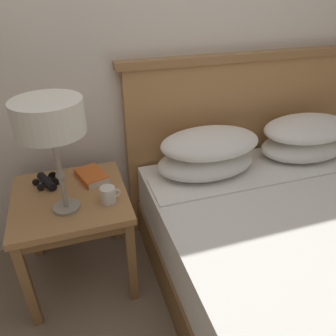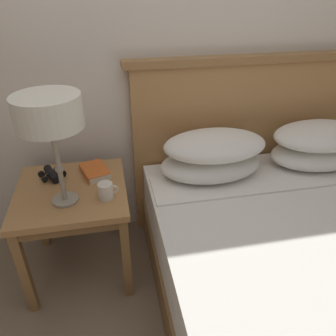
{
  "view_description": "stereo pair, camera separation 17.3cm",
  "coord_description": "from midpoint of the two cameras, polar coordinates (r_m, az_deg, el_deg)",
  "views": [
    {
      "loc": [
        -0.44,
        -0.92,
        1.56
      ],
      "look_at": [
        0.02,
        0.5,
        0.68
      ],
      "focal_mm": 35.0,
      "sensor_mm": 36.0,
      "label": 1
    },
    {
      "loc": [
        -0.27,
        -0.97,
        1.56
      ],
      "look_at": [
        0.02,
        0.5,
        0.68
      ],
      "focal_mm": 35.0,
      "sensor_mm": 36.0,
      "label": 2
    }
  ],
  "objects": [
    {
      "name": "ground_plane",
      "position": [
        1.86,
        5.75,
        -26.69
      ],
      "size": [
        20.0,
        20.0,
        0.0
      ],
      "primitive_type": "plane",
      "color": "#7A6651",
      "rests_on": "ground"
    },
    {
      "name": "wall_back",
      "position": [
        1.94,
        -0.51,
        22.88
      ],
      "size": [
        8.0,
        0.06,
        2.6
      ],
      "color": "silver",
      "rests_on": "ground_plane"
    },
    {
      "name": "nightstand",
      "position": [
        1.84,
        -13.7,
        -5.67
      ],
      "size": [
        0.58,
        0.58,
        0.58
      ],
      "color": "#AD7A47",
      "rests_on": "ground_plane"
    },
    {
      "name": "bed",
      "position": [
        1.89,
        25.93,
        -14.79
      ],
      "size": [
        1.64,
        1.92,
        1.16
      ],
      "color": "brown",
      "rests_on": "ground_plane"
    },
    {
      "name": "table_lamp",
      "position": [
        1.49,
        -16.98,
        8.8
      ],
      "size": [
        0.3,
        0.3,
        0.55
      ],
      "color": "gray",
      "rests_on": "nightstand"
    },
    {
      "name": "book_on_nightstand",
      "position": [
        1.89,
        -10.13,
        -0.62
      ],
      "size": [
        0.18,
        0.23,
        0.04
      ],
      "color": "silver",
      "rests_on": "nightstand"
    },
    {
      "name": "binoculars_pair",
      "position": [
        1.91,
        -17.17,
        -1.07
      ],
      "size": [
        0.16,
        0.16,
        0.05
      ],
      "color": "black",
      "rests_on": "nightstand"
    },
    {
      "name": "coffee_mug",
      "position": [
        1.67,
        -7.85,
        -4.06
      ],
      "size": [
        0.1,
        0.08,
        0.08
      ],
      "color": "silver",
      "rests_on": "nightstand"
    }
  ]
}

